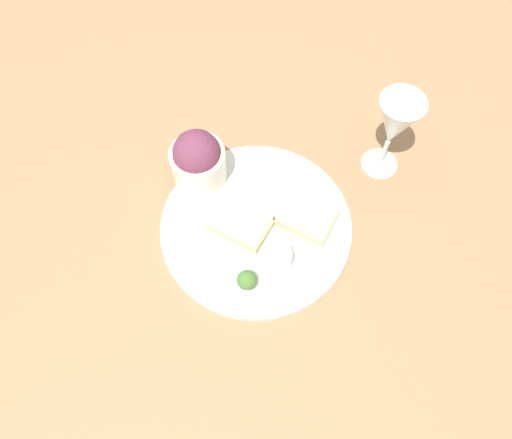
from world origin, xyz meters
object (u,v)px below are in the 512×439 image
object	(u,v)px
salad_bowl	(198,159)
cheese_toast_near	(241,224)
sauce_ramekin	(276,258)
cheese_toast_far	(306,216)
wine_glass	(395,125)

from	to	relation	value
salad_bowl	cheese_toast_near	xyz separation A→B (m)	(-0.07, 0.10, -0.03)
sauce_ramekin	cheese_toast_far	xyz separation A→B (m)	(-0.05, -0.07, -0.01)
salad_bowl	cheese_toast_far	xyz separation A→B (m)	(-0.17, 0.09, -0.03)
cheese_toast_near	sauce_ramekin	bearing A→B (deg)	131.02
sauce_ramekin	cheese_toast_far	bearing A→B (deg)	-124.14
salad_bowl	cheese_toast_near	bearing A→B (deg)	124.43
sauce_ramekin	wine_glass	world-z (taller)	wine_glass
salad_bowl	wine_glass	size ratio (longest dim) A/B	0.62
salad_bowl	cheese_toast_near	distance (m)	0.13
cheese_toast_near	wine_glass	bearing A→B (deg)	-152.28
cheese_toast_near	cheese_toast_far	bearing A→B (deg)	-173.36
salad_bowl	cheese_toast_far	size ratio (longest dim) A/B	0.94
salad_bowl	cheese_toast_far	distance (m)	0.20
salad_bowl	cheese_toast_near	size ratio (longest dim) A/B	0.90
sauce_ramekin	cheese_toast_far	size ratio (longest dim) A/B	0.42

